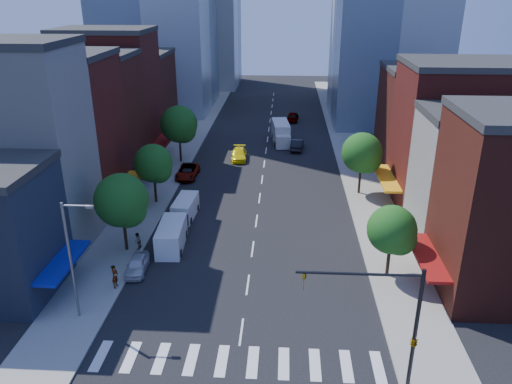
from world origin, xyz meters
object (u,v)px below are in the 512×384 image
traffic_car_far (293,116)px  cargo_van_near (171,237)px  cargo_van_far (185,208)px  parked_car_rear (187,173)px  pedestrian_near (115,276)px  parked_car_third (187,172)px  pedestrian_far (137,241)px  parked_car_second (180,222)px  taxi (239,154)px  parked_car_front (137,264)px  traffic_car_oncoming (297,145)px  box_truck (281,133)px

traffic_car_far → cargo_van_near: bearing=82.1°
cargo_van_near → cargo_van_far: cargo_van_near is taller
parked_car_rear → pedestrian_near: 25.32m
parked_car_third → pedestrian_far: bearing=-92.6°
parked_car_rear → cargo_van_near: (2.01, -18.38, 0.51)m
parked_car_second → pedestrian_near: size_ratio=2.16×
taxi → parked_car_second: bearing=-102.9°
parked_car_front → traffic_car_oncoming: bearing=64.6°
traffic_car_oncoming → pedestrian_near: pedestrian_near is taller
parked_car_front → parked_car_rear: bearing=86.4°
cargo_van_far → traffic_car_far: bearing=77.2°
cargo_van_near → pedestrian_near: size_ratio=2.86×
pedestrian_far → parked_car_second: bearing=159.1°
traffic_car_oncoming → pedestrian_near: 40.83m
cargo_van_far → pedestrian_near: 13.95m
cargo_van_near → traffic_car_far: cargo_van_near is taller
traffic_car_oncoming → traffic_car_far: traffic_car_far is taller
parked_car_third → traffic_car_far: (13.56, 29.75, 0.08)m
parked_car_third → pedestrian_near: pedestrian_near is taller
parked_car_third → cargo_van_near: (2.01, -18.50, 0.42)m
parked_car_second → parked_car_rear: bearing=103.2°
parked_car_rear → pedestrian_far: pedestrian_far is taller
parked_car_front → pedestrian_near: size_ratio=2.03×
pedestrian_near → cargo_van_far: bearing=-5.7°
parked_car_third → traffic_car_oncoming: (14.06, 12.53, 0.04)m
parked_car_third → pedestrian_near: 25.43m
traffic_car_far → parked_car_front: bearing=81.1°
traffic_car_far → taxi: bearing=76.5°
parked_car_front → traffic_car_oncoming: size_ratio=0.83×
parked_car_front → traffic_car_far: traffic_car_far is taller
traffic_car_oncoming → parked_car_second: bearing=72.1°
parked_car_rear → taxi: bearing=46.6°
parked_car_rear → cargo_van_near: 18.50m
traffic_car_far → pedestrian_near: size_ratio=2.46×
parked_car_rear → traffic_car_far: traffic_car_far is taller
taxi → box_truck: bearing=53.3°
parked_car_third → traffic_car_far: traffic_car_far is taller
pedestrian_near → taxi: bearing=-5.1°
parked_car_third → parked_car_rear: 0.15m
pedestrian_far → pedestrian_near: bearing=12.0°
parked_car_second → traffic_car_oncoming: bearing=71.2°
traffic_car_oncoming → pedestrian_far: bearing=70.7°
parked_car_third → box_truck: size_ratio=0.67×
parked_car_second → pedestrian_far: pedestrian_far is taller
parked_car_third → traffic_car_oncoming: 18.84m
parked_car_front → parked_car_second: (2.00, 8.30, 0.02)m
taxi → traffic_car_oncoming: (8.19, 5.02, 0.05)m
parked_car_front → pedestrian_near: bearing=-114.3°
traffic_car_oncoming → pedestrian_far: (-15.06, -31.63, 0.16)m
parked_car_front → cargo_van_near: bearing=61.2°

